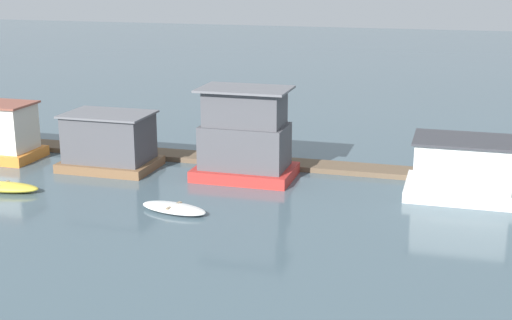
% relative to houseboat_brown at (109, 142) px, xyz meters
% --- Properties ---
extents(ground_plane, '(200.00, 200.00, 0.00)m').
position_rel_houseboat_brown_xyz_m(ground_plane, '(9.07, 0.22, -1.57)').
color(ground_plane, '#475B66').
extents(dock_walkway, '(51.00, 1.94, 0.30)m').
position_rel_houseboat_brown_xyz_m(dock_walkway, '(9.07, 3.26, -1.42)').
color(dock_walkway, brown).
rests_on(dock_walkway, ground_plane).
extents(houseboat_brown, '(5.31, 3.76, 3.29)m').
position_rel_houseboat_brown_xyz_m(houseboat_brown, '(0.00, 0.00, 0.00)').
color(houseboat_brown, brown).
rests_on(houseboat_brown, ground_plane).
extents(houseboat_red, '(5.45, 3.72, 5.06)m').
position_rel_houseboat_brown_xyz_m(houseboat_red, '(8.10, 0.39, 0.70)').
color(houseboat_red, red).
rests_on(houseboat_red, ground_plane).
extents(houseboat_white, '(5.57, 4.18, 3.01)m').
position_rel_houseboat_brown_xyz_m(houseboat_white, '(19.71, 0.39, -0.17)').
color(houseboat_white, white).
rests_on(houseboat_white, ground_plane).
extents(dinghy_yellow, '(4.09, 1.54, 0.48)m').
position_rel_houseboat_brown_xyz_m(dinghy_yellow, '(-3.41, -5.53, -1.33)').
color(dinghy_yellow, yellow).
rests_on(dinghy_yellow, ground_plane).
extents(dinghy_white, '(3.71, 2.09, 0.37)m').
position_rel_houseboat_brown_xyz_m(dinghy_white, '(6.46, -6.06, -1.39)').
color(dinghy_white, white).
rests_on(dinghy_white, ground_plane).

